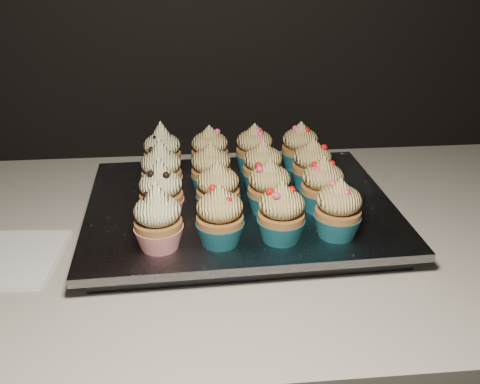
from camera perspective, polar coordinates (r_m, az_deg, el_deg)
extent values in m
cube|color=beige|center=(0.83, -8.66, -5.19)|extent=(2.44, 0.64, 0.04)
cube|color=white|center=(0.80, -23.75, -6.45)|extent=(0.15, 0.15, 0.00)
cube|color=black|center=(0.82, 0.00, -2.44)|extent=(0.43, 0.34, 0.02)
cube|color=silver|center=(0.82, 0.00, -1.39)|extent=(0.47, 0.37, 0.01)
cone|color=red|center=(0.70, -8.60, -4.74)|extent=(0.06, 0.06, 0.03)
ellipsoid|color=#F6EEAD|center=(0.68, -8.81, -1.99)|extent=(0.06, 0.06, 0.04)
cone|color=#F6EEAD|center=(0.67, -8.97, 0.13)|extent=(0.03, 0.03, 0.03)
cone|color=#196475|center=(0.70, -2.13, -4.34)|extent=(0.06, 0.06, 0.03)
ellipsoid|color=#E4C373|center=(0.68, -2.18, -1.59)|extent=(0.06, 0.06, 0.04)
cone|color=#E4C373|center=(0.67, -2.22, 0.15)|extent=(0.03, 0.03, 0.02)
cone|color=#196475|center=(0.71, 4.36, -3.98)|extent=(0.06, 0.06, 0.03)
ellipsoid|color=#E4C373|center=(0.69, 4.47, -1.26)|extent=(0.06, 0.06, 0.04)
cone|color=#E4C373|center=(0.68, 4.53, 0.46)|extent=(0.03, 0.03, 0.02)
cone|color=#196475|center=(0.73, 10.28, -3.51)|extent=(0.06, 0.06, 0.03)
ellipsoid|color=#E4C373|center=(0.71, 10.52, -0.84)|extent=(0.06, 0.06, 0.04)
cone|color=#E4C373|center=(0.70, 10.67, 0.83)|extent=(0.03, 0.03, 0.02)
cone|color=red|center=(0.77, -8.29, -1.75)|extent=(0.06, 0.06, 0.03)
ellipsoid|color=#F6EEAD|center=(0.75, -8.47, 0.81)|extent=(0.06, 0.06, 0.04)
cone|color=#F6EEAD|center=(0.74, -8.61, 2.77)|extent=(0.03, 0.03, 0.03)
cone|color=#196475|center=(0.77, -2.34, -1.39)|extent=(0.06, 0.06, 0.03)
ellipsoid|color=#E4C373|center=(0.75, -2.39, 1.17)|extent=(0.06, 0.06, 0.04)
cone|color=#E4C373|center=(0.75, -2.42, 2.78)|extent=(0.03, 0.03, 0.02)
cone|color=#196475|center=(0.78, 3.10, -1.13)|extent=(0.06, 0.06, 0.03)
ellipsoid|color=#E4C373|center=(0.76, 3.17, 1.42)|extent=(0.06, 0.06, 0.04)
cone|color=#E4C373|center=(0.75, 3.21, 3.01)|extent=(0.03, 0.03, 0.02)
cone|color=#196475|center=(0.79, 8.65, -0.87)|extent=(0.06, 0.06, 0.03)
ellipsoid|color=#E4C373|center=(0.78, 8.83, 1.63)|extent=(0.06, 0.06, 0.04)
cone|color=#E4C373|center=(0.77, 8.95, 3.19)|extent=(0.03, 0.03, 0.02)
cone|color=red|center=(0.84, -8.28, 0.66)|extent=(0.06, 0.06, 0.03)
ellipsoid|color=#F6EEAD|center=(0.82, -8.44, 3.06)|extent=(0.06, 0.06, 0.04)
cone|color=#F6EEAD|center=(0.81, -8.57, 4.88)|extent=(0.03, 0.03, 0.03)
cone|color=#196475|center=(0.84, -3.05, 0.90)|extent=(0.06, 0.06, 0.03)
ellipsoid|color=#E4C373|center=(0.82, -3.12, 3.30)|extent=(0.06, 0.06, 0.04)
cone|color=#E4C373|center=(0.81, -3.15, 4.80)|extent=(0.03, 0.03, 0.02)
cone|color=#196475|center=(0.85, 2.40, 1.19)|extent=(0.06, 0.06, 0.03)
ellipsoid|color=#E4C373|center=(0.83, 2.45, 3.57)|extent=(0.06, 0.06, 0.04)
cone|color=#E4C373|center=(0.82, 2.48, 5.05)|extent=(0.03, 0.03, 0.02)
cone|color=#196475|center=(0.86, 7.57, 1.42)|extent=(0.06, 0.06, 0.03)
ellipsoid|color=#E4C373|center=(0.85, 7.72, 3.76)|extent=(0.06, 0.06, 0.04)
cone|color=#E4C373|center=(0.84, 7.81, 5.22)|extent=(0.03, 0.03, 0.02)
cone|color=red|center=(0.91, -8.18, 2.74)|extent=(0.06, 0.06, 0.03)
ellipsoid|color=#F6EEAD|center=(0.89, -8.34, 4.97)|extent=(0.06, 0.06, 0.04)
cone|color=#F6EEAD|center=(0.89, -8.45, 6.67)|extent=(0.03, 0.03, 0.03)
cone|color=#196475|center=(0.91, -3.20, 2.99)|extent=(0.06, 0.06, 0.03)
ellipsoid|color=#E4C373|center=(0.90, -3.26, 5.23)|extent=(0.06, 0.06, 0.04)
cone|color=#E4C373|center=(0.89, -3.30, 6.62)|extent=(0.03, 0.03, 0.02)
cone|color=#196475|center=(0.92, 1.53, 3.23)|extent=(0.06, 0.06, 0.03)
ellipsoid|color=#E4C373|center=(0.90, 1.55, 5.45)|extent=(0.06, 0.06, 0.04)
cone|color=#E4C373|center=(0.90, 1.57, 6.83)|extent=(0.03, 0.03, 0.02)
cone|color=#196475|center=(0.93, 6.35, 3.42)|extent=(0.06, 0.06, 0.03)
ellipsoid|color=#E4C373|center=(0.92, 6.46, 5.61)|extent=(0.06, 0.06, 0.04)
cone|color=#E4C373|center=(0.91, 6.53, 6.97)|extent=(0.03, 0.03, 0.02)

